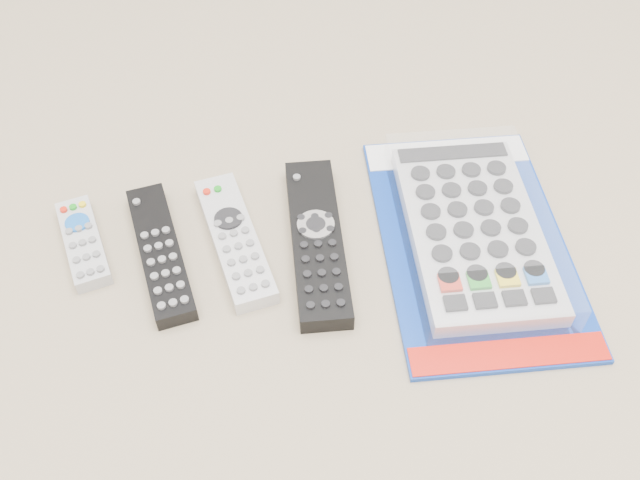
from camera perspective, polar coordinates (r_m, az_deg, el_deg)
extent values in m
plane|color=gray|center=(0.79, -2.71, -2.15)|extent=(5.00, 5.00, 0.00)
cube|color=#A8A8AB|center=(0.84, -18.41, -0.19)|extent=(0.06, 0.13, 0.02)
cylinder|color=blue|center=(0.85, -18.85, 1.34)|extent=(0.03, 0.03, 0.00)
cube|color=black|center=(0.81, -12.66, -0.93)|extent=(0.07, 0.20, 0.02)
cube|color=silver|center=(0.80, -6.85, 0.07)|extent=(0.07, 0.19, 0.02)
cylinder|color=black|center=(0.81, -7.34, 1.72)|extent=(0.04, 0.04, 0.00)
cube|color=black|center=(0.80, -0.26, 0.03)|extent=(0.08, 0.24, 0.02)
cylinder|color=#BBBBC0|center=(0.79, -0.34, 1.25)|extent=(0.05, 0.05, 0.00)
cube|color=#0E349B|center=(0.82, 12.12, -0.11)|extent=(0.24, 0.36, 0.01)
cube|color=white|center=(0.91, 10.08, 6.86)|extent=(0.20, 0.07, 0.00)
cube|color=red|center=(0.74, 14.88, -8.80)|extent=(0.20, 0.05, 0.00)
cube|color=silver|center=(0.82, 12.18, 0.76)|extent=(0.17, 0.27, 0.02)
cube|color=white|center=(0.81, 12.29, 1.18)|extent=(0.19, 0.29, 0.04)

